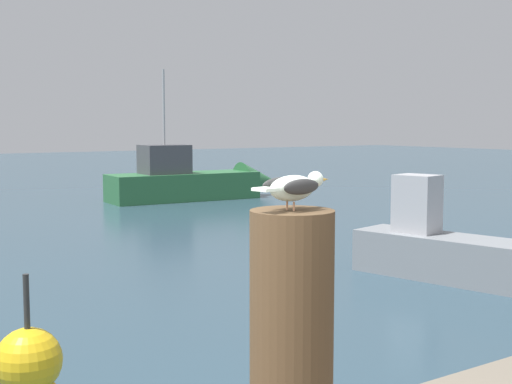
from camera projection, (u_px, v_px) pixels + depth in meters
name	position (u px, v px, depth m)	size (l,w,h in m)	color
mooring_post	(292.00, 351.00, 2.71)	(0.33, 0.33, 1.12)	#4C3823
seagull	(294.00, 187.00, 2.65)	(0.39, 0.17, 0.14)	tan
boat_green	(200.00, 181.00, 23.66)	(6.29, 1.90, 4.57)	#2D6B3D
boat_grey	(463.00, 253.00, 11.21)	(1.73, 3.83, 1.75)	gray
channel_buoy	(29.00, 374.00, 5.76)	(0.56, 0.56, 1.33)	yellow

